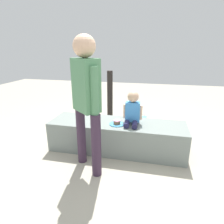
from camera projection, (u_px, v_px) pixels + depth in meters
ground_plane at (117, 149)px, 3.01m from camera, size 12.00×12.00×0.00m
concrete_ledge at (117, 136)px, 2.94m from camera, size 2.02×0.59×0.45m
child_seated at (132, 110)px, 2.75m from camera, size 0.28×0.32×0.48m
adult_standing at (86, 94)px, 2.24m from camera, size 0.40×0.37×1.65m
cake_plate at (117, 123)px, 2.79m from camera, size 0.22×0.22×0.07m
gift_bag at (140, 123)px, 3.68m from camera, size 0.25×0.12×0.32m
railing_post at (110, 105)px, 3.86m from camera, size 0.36×0.36×1.09m
water_bottle_near_gift at (104, 129)px, 3.48m from camera, size 0.07×0.07×0.23m
water_bottle_far_side at (173, 129)px, 3.52m from camera, size 0.07×0.07×0.19m
party_cup_red at (94, 117)px, 4.24m from camera, size 0.08×0.08×0.11m
cake_box_white at (88, 127)px, 3.65m from camera, size 0.37×0.37×0.15m
handbag_black_leather at (133, 117)px, 4.08m from camera, size 0.30×0.13×0.31m
handbag_brown_canvas at (86, 118)px, 4.02m from camera, size 0.27×0.12×0.29m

